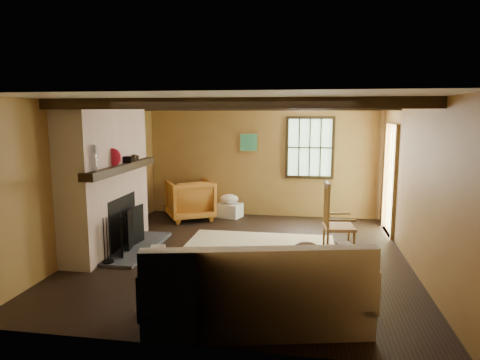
% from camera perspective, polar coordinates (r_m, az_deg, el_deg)
% --- Properties ---
extents(ground, '(5.50, 5.50, 0.00)m').
position_cam_1_polar(ground, '(6.85, 0.42, -9.95)').
color(ground, black).
rests_on(ground, ground).
extents(room_envelope, '(5.02, 5.52, 2.44)m').
position_cam_1_polar(room_envelope, '(6.74, 2.63, 3.95)').
color(room_envelope, olive).
rests_on(room_envelope, ground).
extents(fireplace, '(1.02, 2.30, 2.40)m').
position_cam_1_polar(fireplace, '(7.26, -17.21, -0.31)').
color(fireplace, '#AB4842').
rests_on(fireplace, ground).
extents(rug, '(2.50, 3.00, 0.01)m').
position_cam_1_polar(rug, '(6.64, 1.89, -10.55)').
color(rug, tan).
rests_on(rug, ground).
extents(rocking_chair, '(0.89, 0.53, 1.17)m').
position_cam_1_polar(rocking_chair, '(6.88, 12.70, -5.80)').
color(rocking_chair, tan).
rests_on(rocking_chair, ground).
extents(sofa, '(2.49, 1.50, 0.94)m').
position_cam_1_polar(sofa, '(4.66, 2.24, -14.81)').
color(sofa, beige).
rests_on(sofa, ground).
extents(firewood_pile, '(0.59, 0.11, 0.21)m').
position_cam_1_polar(firewood_pile, '(9.69, -8.31, -3.80)').
color(firewood_pile, brown).
rests_on(firewood_pile, ground).
extents(laundry_basket, '(0.59, 0.51, 0.30)m').
position_cam_1_polar(laundry_basket, '(9.24, -1.43, -4.05)').
color(laundry_basket, silver).
rests_on(laundry_basket, ground).
extents(basket_pillow, '(0.45, 0.39, 0.20)m').
position_cam_1_polar(basket_pillow, '(9.19, -1.44, -2.54)').
color(basket_pillow, beige).
rests_on(basket_pillow, laundry_basket).
extents(armchair, '(1.24, 1.25, 0.84)m').
position_cam_1_polar(armchair, '(9.07, -6.69, -2.61)').
color(armchair, '#BF6026').
rests_on(armchair, ground).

